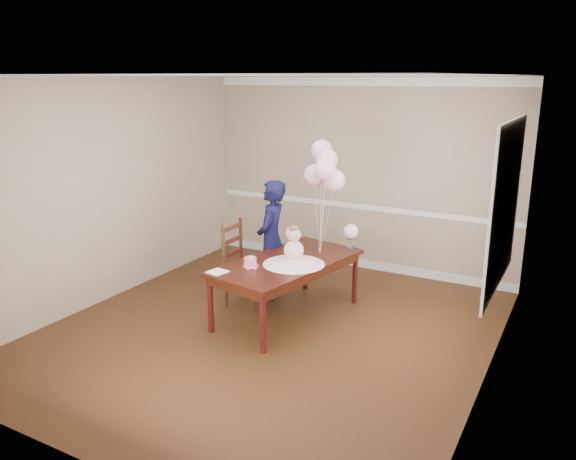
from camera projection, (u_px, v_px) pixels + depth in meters
The scene contains 52 objects.
floor at pixel (269, 331), 6.13m from camera, with size 4.50×5.00×0.00m, color black.
ceiling at pixel (266, 75), 5.42m from camera, with size 4.50×5.00×0.02m, color white.
wall_back at pixel (358, 175), 7.89m from camera, with size 4.50×0.02×2.70m, color gray.
wall_front at pixel (72, 288), 3.66m from camera, with size 4.50×0.02×2.70m, color gray.
wall_left at pixel (109, 191), 6.82m from camera, with size 0.02×5.00×2.70m, color gray.
wall_right at pixel (497, 241), 4.73m from camera, with size 0.02×5.00×2.70m, color gray.
chair_rail_trim at pixel (357, 206), 8.00m from camera, with size 4.50×0.02×0.07m, color white.
crown_molding at pixel (361, 81), 7.55m from camera, with size 4.50×0.02×0.12m, color white.
baseboard_trim at pixel (355, 262), 8.22m from camera, with size 4.50×0.02×0.12m, color silver.
window_frame at pixel (505, 206), 5.11m from camera, with size 0.02×1.66×1.56m, color white.
window_blinds at pixel (503, 205), 5.12m from camera, with size 0.01×1.50×1.40m, color white.
dining_table_top at pixel (287, 262), 6.34m from camera, with size 0.91×1.82×0.05m, color black.
table_apron at pixel (287, 268), 6.36m from camera, with size 0.82×1.73×0.09m, color black.
table_leg_fl at pixel (210, 304), 6.04m from camera, with size 0.06×0.06×0.64m, color black.
table_leg_fr at pixel (263, 323), 5.57m from camera, with size 0.06×0.06×0.64m, color black.
table_leg_bl at pixel (305, 265), 7.29m from camera, with size 0.06×0.06×0.64m, color black.
table_leg_br at pixel (355, 278), 6.82m from camera, with size 0.06×0.06×0.64m, color black.
baby_skirt at pixel (294, 260), 6.20m from camera, with size 0.69×0.69×0.09m, color #FFBBD6.
baby_torso at pixel (294, 250), 6.17m from camera, with size 0.22×0.22×0.22m, color #FFA1BA.
baby_head at pixel (294, 235), 6.13m from camera, with size 0.15×0.15×0.15m, color #D1A190.
baby_hair at pixel (294, 230), 6.11m from camera, with size 0.11×0.11×0.11m, color brown.
cake_platter at pixel (250, 266), 6.14m from camera, with size 0.20×0.20×0.01m, color white.
birthday_cake at pixel (250, 262), 6.13m from camera, with size 0.14×0.14×0.09m, color #FD507F.
cake_flower_a at pixel (250, 257), 6.11m from camera, with size 0.03×0.03×0.03m, color white.
cake_flower_b at pixel (253, 257), 6.11m from camera, with size 0.03×0.03×0.03m, color white.
rose_vase_near at pixel (293, 247), 6.60m from camera, with size 0.09×0.09×0.15m, color white.
roses_near at pixel (293, 233), 6.56m from camera, with size 0.17×0.17×0.17m, color beige.
rose_vase_far at pixel (351, 245), 6.68m from camera, with size 0.09×0.09×0.15m, color silver.
roses_far at pixel (351, 231), 6.64m from camera, with size 0.17×0.17×0.17m, color silver.
napkin at pixel (218, 272), 5.95m from camera, with size 0.18×0.18×0.01m, color white.
balloon_weight at pixel (320, 251), 6.65m from camera, with size 0.04×0.04×0.02m, color silver.
balloon_a at pixel (314, 175), 6.47m from camera, with size 0.25×0.25×0.25m, color #DE9DAA.
balloon_b at pixel (325, 169), 6.30m from camera, with size 0.25×0.25×0.25m, color #FFB4D4.
balloon_c at pixel (327, 159), 6.42m from camera, with size 0.25×0.25×0.25m, color #F3ACC9.
balloon_d at pixel (322, 151), 6.47m from camera, with size 0.25×0.25×0.25m, color #E2A0BD.
balloon_e at pixel (334, 180), 6.39m from camera, with size 0.25×0.25×0.25m, color #FFB4D3.
balloon_ribbon_a at pixel (317, 219), 6.58m from camera, with size 0.00×0.00×0.76m, color white.
balloon_ribbon_b at pixel (322, 217), 6.49m from camera, with size 0.00×0.00×0.85m, color white.
balloon_ribbon_c at pixel (323, 212), 6.55m from camera, with size 0.00×0.00×0.95m, color silver.
balloon_ribbon_d at pixel (321, 207), 6.57m from camera, with size 0.00×0.00×1.04m, color white.
balloon_ribbon_e at pixel (327, 222), 6.54m from camera, with size 0.00×0.00×0.72m, color silver.
dining_chair_seat at pixel (247, 269), 6.74m from camera, with size 0.44×0.44×0.05m, color #3B1810.
chair_leg_fl at pixel (226, 290), 6.73m from camera, with size 0.04×0.04×0.43m, color #39140F.
chair_leg_fr at pixel (251, 295), 6.56m from camera, with size 0.04×0.04×0.43m, color #33190D.
chair_leg_bl at pixel (243, 281), 7.04m from camera, with size 0.04×0.04×0.43m, color #34180E.
chair_leg_br at pixel (268, 286), 6.86m from camera, with size 0.04×0.04×0.43m, color #361C0E.
chair_back_post_l at pixel (223, 248), 6.60m from camera, with size 0.04×0.04×0.56m, color #3B2210.
chair_back_post_r at pixel (241, 240), 6.91m from camera, with size 0.04×0.04×0.56m, color black.
chair_slat_low at pixel (232, 253), 6.79m from camera, with size 0.03×0.40×0.05m, color #37120F.
chair_slat_mid at pixel (232, 240), 6.74m from camera, with size 0.03×0.40×0.05m, color #35190E.
chair_slat_top at pixel (232, 228), 6.70m from camera, with size 0.03×0.40×0.05m, color #3C2210.
woman at pixel (272, 240), 6.90m from camera, with size 0.54×0.36×1.49m, color black.
Camera 1 is at (2.89, -4.83, 2.68)m, focal length 35.00 mm.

